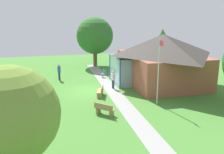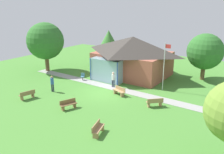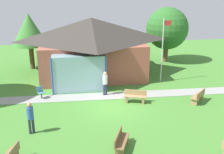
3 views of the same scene
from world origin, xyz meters
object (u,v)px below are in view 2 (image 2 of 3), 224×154
(bench_mid_right, at_px, (155,103))
(tree_behind_pavilion_right, at_px, (205,52))
(bench_rear_near_path, at_px, (119,91))
(visitor_on_path, at_px, (113,78))
(tree_behind_pavilion_left, at_px, (109,40))
(bench_front_right, at_px, (98,129))
(visitor_strolling_lawn, at_px, (52,82))
(patio_chair_west, at_px, (83,77))
(flagpole, at_px, (164,64))
(bench_front_center, at_px, (68,105))
(pavilion, at_px, (132,56))
(tree_west_hedge, at_px, (45,41))
(bench_front_left, at_px, (27,95))

(bench_mid_right, relative_size, tree_behind_pavilion_right, 0.25)
(bench_rear_near_path, bearing_deg, bench_mid_right, -170.03)
(visitor_on_path, relative_size, tree_behind_pavilion_left, 0.34)
(bench_front_right, xyz_separation_m, visitor_strolling_lawn, (-9.08, 4.09, 0.62))
(bench_rear_near_path, height_order, patio_chair_west, patio_chair_west)
(flagpole, distance_m, patio_chair_west, 9.94)
(bench_front_center, distance_m, bench_rear_near_path, 5.65)
(pavilion, height_order, bench_front_center, pavilion)
(visitor_strolling_lawn, height_order, tree_west_hedge, tree_west_hedge)
(bench_front_left, height_order, tree_west_hedge, tree_west_hedge)
(pavilion, height_order, visitor_on_path, pavilion)
(tree_west_hedge, distance_m, tree_behind_pavilion_left, 8.97)
(bench_rear_near_path, xyz_separation_m, visitor_strolling_lawn, (-6.31, -3.13, 0.62))
(patio_chair_west, bearing_deg, visitor_strolling_lawn, 59.85)
(patio_chair_west, bearing_deg, bench_rear_near_path, 135.25)
(visitor_on_path, bearing_deg, flagpole, 7.18)
(patio_chair_west, relative_size, visitor_strolling_lawn, 0.49)
(bench_front_left, height_order, tree_behind_pavilion_left, tree_behind_pavilion_left)
(bench_front_left, distance_m, tree_behind_pavilion_left, 15.64)
(bench_mid_right, bearing_deg, bench_rear_near_path, 127.39)
(flagpole, distance_m, bench_front_center, 10.71)
(bench_front_left, relative_size, tree_west_hedge, 0.24)
(tree_behind_pavilion_left, bearing_deg, bench_front_left, -86.42)
(bench_rear_near_path, relative_size, visitor_strolling_lawn, 0.90)
(bench_mid_right, distance_m, patio_chair_west, 10.71)
(tree_behind_pavilion_right, relative_size, tree_west_hedge, 0.85)
(bench_mid_right, xyz_separation_m, bench_rear_near_path, (-4.17, 0.63, 0.00))
(bench_front_left, xyz_separation_m, tree_west_hedge, (-6.08, 7.91, 3.70))
(bench_rear_near_path, bearing_deg, tree_behind_pavilion_left, -31.62)
(flagpole, bearing_deg, visitor_on_path, -155.53)
(bench_front_right, height_order, patio_chair_west, patio_chair_west)
(pavilion, distance_m, flagpole, 6.13)
(visitor_on_path, height_order, tree_west_hedge, tree_west_hedge)
(bench_mid_right, relative_size, bench_front_right, 0.89)
(bench_front_right, relative_size, tree_west_hedge, 0.24)
(bench_front_center, relative_size, visitor_on_path, 0.89)
(flagpole, bearing_deg, pavilion, 153.07)
(bench_front_center, bearing_deg, flagpole, 173.44)
(patio_chair_west, height_order, tree_behind_pavilion_left, tree_behind_pavilion_left)
(bench_front_left, relative_size, patio_chair_west, 1.81)
(bench_front_center, distance_m, tree_behind_pavilion_right, 17.35)
(bench_mid_right, bearing_deg, tree_west_hedge, 127.12)
(visitor_on_path, relative_size, tree_behind_pavilion_right, 0.31)
(pavilion, relative_size, tree_behind_pavilion_left, 1.84)
(visitor_on_path, bearing_deg, bench_mid_right, -37.72)
(bench_rear_near_path, height_order, tree_behind_pavilion_right, tree_behind_pavilion_right)
(pavilion, height_order, tree_behind_pavilion_left, tree_behind_pavilion_left)
(pavilion, distance_m, tree_behind_pavilion_left, 6.22)
(tree_behind_pavilion_left, bearing_deg, tree_behind_pavilion_right, 2.66)
(bench_front_left, bearing_deg, bench_front_right, -84.80)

